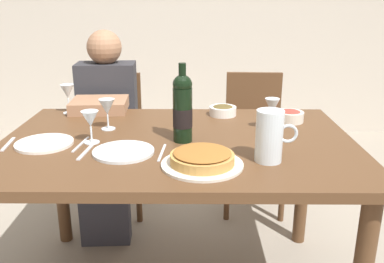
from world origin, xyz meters
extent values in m
cube|color=brown|center=(0.00, 0.00, 0.74)|extent=(1.50, 1.00, 0.04)
cylinder|color=brown|center=(-0.67, 0.42, 0.36)|extent=(0.07, 0.07, 0.72)
cylinder|color=brown|center=(0.67, 0.42, 0.36)|extent=(0.07, 0.07, 0.72)
cylinder|color=black|center=(0.02, -0.02, 0.87)|extent=(0.08, 0.08, 0.23)
sphere|color=black|center=(0.02, -0.02, 1.00)|extent=(0.08, 0.08, 0.08)
cylinder|color=black|center=(0.02, -0.02, 1.05)|extent=(0.03, 0.03, 0.08)
cylinder|color=black|center=(0.02, -0.02, 0.86)|extent=(0.08, 0.08, 0.08)
cylinder|color=silver|center=(0.34, -0.24, 0.86)|extent=(0.10, 0.10, 0.19)
cylinder|color=silver|center=(0.34, -0.24, 0.82)|extent=(0.09, 0.09, 0.12)
torus|color=silver|center=(0.41, -0.24, 0.87)|extent=(0.07, 0.01, 0.07)
cylinder|color=silver|center=(0.10, -0.28, 0.77)|extent=(0.30, 0.30, 0.01)
cylinder|color=#C18E47|center=(0.10, -0.28, 0.79)|extent=(0.23, 0.23, 0.03)
ellipsoid|color=#9E6028|center=(0.10, -0.28, 0.81)|extent=(0.21, 0.21, 0.02)
cylinder|color=silver|center=(0.53, 0.27, 0.79)|extent=(0.13, 0.13, 0.05)
ellipsoid|color=#B2382D|center=(0.53, 0.27, 0.80)|extent=(0.11, 0.11, 0.04)
cylinder|color=white|center=(0.22, 0.38, 0.78)|extent=(0.14, 0.14, 0.04)
ellipsoid|color=brown|center=(0.22, 0.38, 0.80)|extent=(0.11, 0.11, 0.03)
cylinder|color=silver|center=(-0.36, -0.04, 0.76)|extent=(0.06, 0.06, 0.00)
cylinder|color=silver|center=(-0.36, -0.04, 0.80)|extent=(0.01, 0.01, 0.07)
cone|color=silver|center=(-0.36, -0.04, 0.86)|extent=(0.07, 0.07, 0.07)
cylinder|color=silver|center=(-0.32, 0.14, 0.76)|extent=(0.06, 0.06, 0.00)
cylinder|color=silver|center=(-0.32, 0.14, 0.80)|extent=(0.01, 0.01, 0.06)
cone|color=silver|center=(-0.32, 0.14, 0.87)|extent=(0.07, 0.07, 0.07)
cylinder|color=silver|center=(-0.58, 0.41, 0.76)|extent=(0.06, 0.06, 0.00)
cylinder|color=silver|center=(-0.58, 0.41, 0.80)|extent=(0.01, 0.01, 0.08)
cone|color=silver|center=(-0.58, 0.41, 0.88)|extent=(0.07, 0.07, 0.07)
cylinder|color=silver|center=(0.42, 0.14, 0.76)|extent=(0.06, 0.06, 0.00)
cylinder|color=silver|center=(0.42, 0.14, 0.80)|extent=(0.01, 0.01, 0.07)
cone|color=silver|center=(0.42, 0.14, 0.87)|extent=(0.07, 0.07, 0.07)
cylinder|color=white|center=(-0.55, -0.07, 0.77)|extent=(0.23, 0.23, 0.01)
cylinder|color=silver|center=(-0.20, -0.16, 0.77)|extent=(0.24, 0.24, 0.01)
cube|color=silver|center=(-0.70, -0.07, 0.76)|extent=(0.03, 0.16, 0.00)
cube|color=silver|center=(-0.40, -0.07, 0.76)|extent=(0.03, 0.18, 0.00)
cube|color=silver|center=(-0.05, -0.16, 0.76)|extent=(0.02, 0.18, 0.00)
cube|color=silver|center=(-0.35, -0.16, 0.76)|extent=(0.03, 0.16, 0.00)
cube|color=brown|center=(-0.45, 0.79, 0.46)|extent=(0.42, 0.42, 0.02)
cube|color=brown|center=(-0.46, 0.97, 0.67)|extent=(0.36, 0.05, 0.40)
cylinder|color=brown|center=(-0.61, 0.61, 0.23)|extent=(0.04, 0.04, 0.45)
cylinder|color=brown|center=(-0.27, 0.63, 0.23)|extent=(0.04, 0.04, 0.45)
cylinder|color=brown|center=(-0.63, 0.95, 0.23)|extent=(0.04, 0.04, 0.45)
cylinder|color=brown|center=(-0.29, 0.97, 0.23)|extent=(0.04, 0.04, 0.45)
cube|color=#2D2D33|center=(-0.45, 0.75, 0.72)|extent=(0.35, 0.22, 0.50)
sphere|color=#9E7051|center=(-0.45, 0.75, 1.06)|extent=(0.20, 0.20, 0.20)
cube|color=#33333D|center=(-0.44, 0.56, 0.47)|extent=(0.33, 0.40, 0.14)
cube|color=#33333D|center=(-0.43, 0.41, 0.20)|extent=(0.28, 0.14, 0.40)
cube|color=#9E7051|center=(-0.43, 0.47, 0.79)|extent=(0.30, 0.26, 0.06)
cube|color=brown|center=(0.45, 0.82, 0.46)|extent=(0.42, 0.42, 0.02)
cube|color=brown|center=(0.46, 1.00, 0.67)|extent=(0.36, 0.05, 0.40)
cylinder|color=brown|center=(0.27, 0.66, 0.23)|extent=(0.04, 0.04, 0.45)
cylinder|color=brown|center=(0.61, 0.64, 0.23)|extent=(0.04, 0.04, 0.45)
cylinder|color=brown|center=(0.29, 1.00, 0.23)|extent=(0.04, 0.04, 0.45)
cylinder|color=brown|center=(0.63, 0.98, 0.23)|extent=(0.04, 0.04, 0.45)
camera|label=1|loc=(0.07, -1.67, 1.35)|focal=38.92mm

